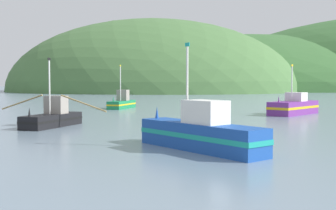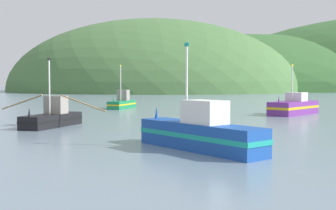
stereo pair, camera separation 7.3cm
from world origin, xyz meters
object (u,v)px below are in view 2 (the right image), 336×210
object	(u,v)px
fishing_boat_black	(53,117)
fishing_boat_blue	(200,133)
fishing_boat_purple	(294,107)
fishing_boat_green	(122,103)

from	to	relation	value
fishing_boat_black	fishing_boat_blue	world-z (taller)	fishing_boat_blue
fishing_boat_purple	fishing_boat_black	bearing A→B (deg)	-19.19
fishing_boat_black	fishing_boat_green	world-z (taller)	fishing_boat_green
fishing_boat_black	fishing_boat_purple	world-z (taller)	same
fishing_boat_green	fishing_boat_purple	world-z (taller)	fishing_boat_green
fishing_boat_blue	fishing_boat_purple	xyz separation A→B (m)	(6.02, 26.71, -0.07)
fishing_boat_blue	fishing_boat_green	size ratio (longest dim) A/B	1.19
fishing_boat_black	fishing_boat_green	size ratio (longest dim) A/B	1.52
fishing_boat_blue	fishing_boat_purple	size ratio (longest dim) A/B	0.95
fishing_boat_black	fishing_boat_blue	size ratio (longest dim) A/B	1.28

